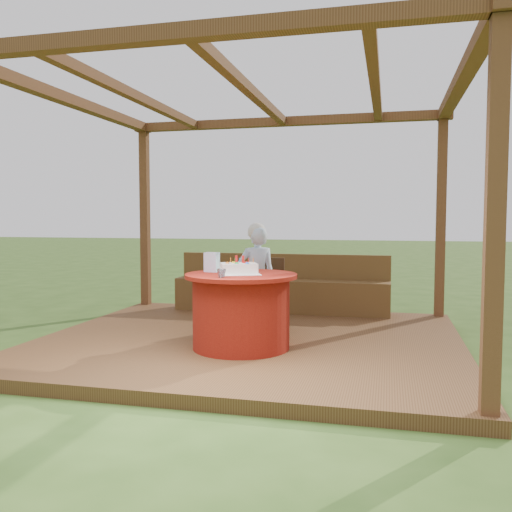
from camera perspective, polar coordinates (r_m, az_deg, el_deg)
The scene contains 10 objects.
ground at distance 6.05m, azimuth -0.57°, elevation -9.66°, with size 60.00×60.00×0.00m, color #32531B.
deck at distance 6.03m, azimuth -0.57°, elevation -9.10°, with size 4.50×4.00×0.12m, color brown.
pergola at distance 5.96m, azimuth -0.59°, elevation 13.46°, with size 4.50×4.00×2.72m.
bench at distance 7.63m, azimuth 2.63°, elevation -3.87°, with size 3.00×0.42×0.80m.
table at distance 5.47m, azimuth -1.57°, elevation -5.74°, with size 1.12×1.12×0.75m.
chair at distance 6.49m, azimuth 1.20°, elevation -3.64°, with size 0.40×0.40×0.83m.
elderly_woman at distance 6.32m, azimuth 0.08°, elevation -2.10°, with size 0.52×0.45×1.25m.
birthday_cake at distance 5.41m, azimuth -1.84°, elevation -1.31°, with size 0.53×0.53×0.18m.
gift_bag at distance 5.61m, azimuth -4.67°, elevation -0.66°, with size 0.14×0.09×0.20m, color #E493CE.
drinking_glass at distance 5.08m, azimuth -3.67°, elevation -1.82°, with size 0.09×0.09×0.08m, color silver.
Camera 1 is at (1.46, -5.69, 1.43)m, focal length 38.00 mm.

